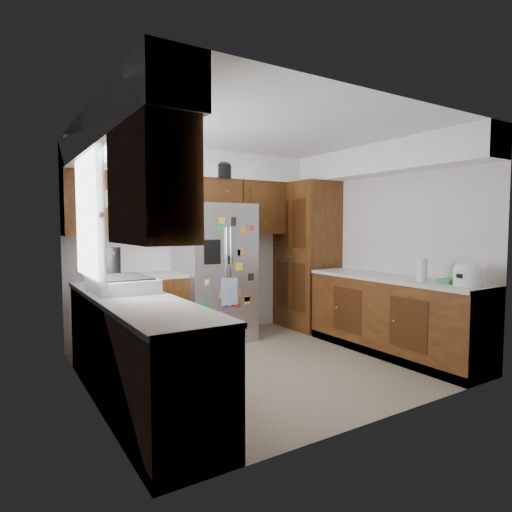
{
  "coord_description": "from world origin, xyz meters",
  "views": [
    {
      "loc": [
        -2.52,
        -3.83,
        1.51
      ],
      "look_at": [
        0.11,
        0.35,
        1.17
      ],
      "focal_mm": 30.0,
      "sensor_mm": 36.0,
      "label": 1
    }
  ],
  "objects_px": {
    "fridge": "(215,273)",
    "rice_cooker": "(468,274)",
    "paper_towel": "(422,270)",
    "pantry": "(307,255)"
  },
  "relations": [
    {
      "from": "fridge",
      "to": "paper_towel",
      "type": "bearing_deg",
      "value": -56.17
    },
    {
      "from": "rice_cooker",
      "to": "paper_towel",
      "type": "distance_m",
      "value": 0.47
    },
    {
      "from": "paper_towel",
      "to": "rice_cooker",
      "type": "bearing_deg",
      "value": -80.25
    },
    {
      "from": "fridge",
      "to": "rice_cooker",
      "type": "bearing_deg",
      "value": -59.87
    },
    {
      "from": "pantry",
      "to": "rice_cooker",
      "type": "relative_size",
      "value": 7.72
    },
    {
      "from": "pantry",
      "to": "rice_cooker",
      "type": "distance_m",
      "value": 2.53
    },
    {
      "from": "fridge",
      "to": "paper_towel",
      "type": "xyz_separation_m",
      "value": [
        1.42,
        -2.12,
        0.14
      ]
    },
    {
      "from": "fridge",
      "to": "rice_cooker",
      "type": "xyz_separation_m",
      "value": [
        1.5,
        -2.58,
        0.14
      ]
    },
    {
      "from": "fridge",
      "to": "rice_cooker",
      "type": "height_order",
      "value": "fridge"
    },
    {
      "from": "rice_cooker",
      "to": "paper_towel",
      "type": "height_order",
      "value": "paper_towel"
    }
  ]
}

